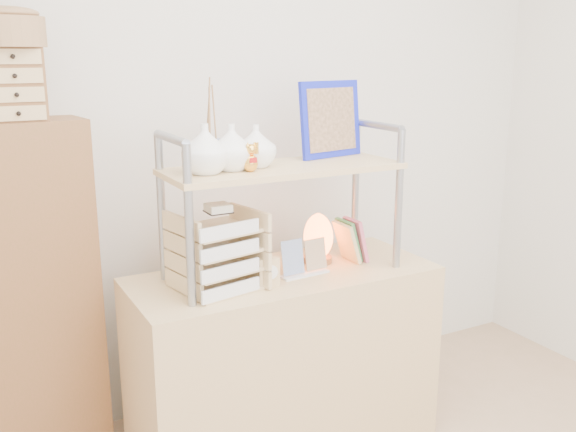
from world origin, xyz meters
The scene contains 10 objects.
room_shell centered at (0.00, 0.39, 1.69)m, with size 3.42×3.41×2.61m.
desk centered at (0.00, 1.20, 0.38)m, with size 1.20×0.50×0.75m, color tan.
cabinet centered at (-0.87, 1.57, 0.68)m, with size 0.45×0.24×1.35m, color brown.
hutch centered at (-0.08, 1.21, 1.20)m, with size 0.90×0.34×0.73m.
letter_tray centered at (-0.29, 1.15, 0.88)m, with size 0.30×0.29×0.32m.
salt_lamp centered at (0.18, 1.25, 0.85)m, with size 0.13×0.13×0.20m.
desk_clock centered at (-0.12, 1.09, 0.80)m, with size 0.08×0.04×0.11m.
postcard_stand centered at (0.06, 1.14, 0.79)m, with size 0.21×0.07×0.14m.
drawer_chest centered at (-0.87, 1.55, 1.48)m, with size 0.20×0.16×0.25m.
woven_basket centered at (-0.87, 1.55, 1.65)m, with size 0.25×0.25×0.10m, color olive.
Camera 1 is at (-1.11, -0.89, 1.57)m, focal length 40.00 mm.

